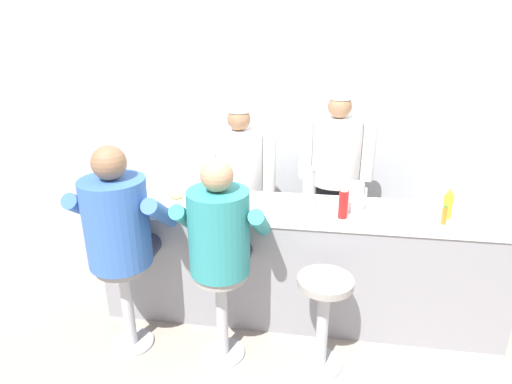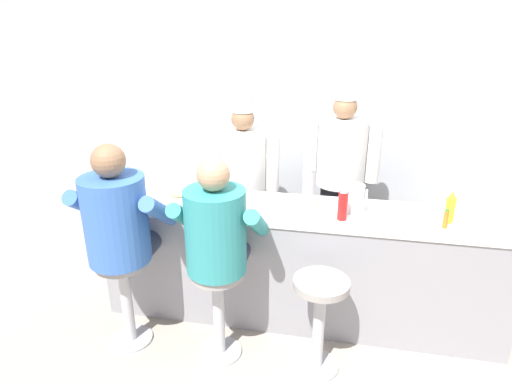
# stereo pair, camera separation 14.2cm
# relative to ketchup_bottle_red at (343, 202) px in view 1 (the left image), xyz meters

# --- Properties ---
(ground_plane) EXTENTS (20.00, 20.00, 0.00)m
(ground_plane) POSITION_rel_ketchup_bottle_red_xyz_m (-0.30, -0.16, -1.08)
(ground_plane) COLOR #9E9384
(wall_back) EXTENTS (10.00, 0.06, 2.70)m
(wall_back) POSITION_rel_ketchup_bottle_red_xyz_m (-0.30, 1.60, 0.27)
(wall_back) COLOR #B2B7BC
(wall_back) RESTS_ON ground_plane
(diner_counter) EXTENTS (3.13, 0.59, 0.96)m
(diner_counter) POSITION_rel_ketchup_bottle_red_xyz_m (-0.30, 0.13, -0.60)
(diner_counter) COLOR gray
(diner_counter) RESTS_ON ground_plane
(ketchup_bottle_red) EXTENTS (0.07, 0.07, 0.26)m
(ketchup_bottle_red) POSITION_rel_ketchup_bottle_red_xyz_m (0.00, 0.00, 0.00)
(ketchup_bottle_red) COLOR red
(ketchup_bottle_red) RESTS_ON diner_counter
(mustard_bottle_yellow) EXTENTS (0.06, 0.06, 0.23)m
(mustard_bottle_yellow) POSITION_rel_ketchup_bottle_red_xyz_m (0.73, 0.10, -0.02)
(mustard_bottle_yellow) COLOR yellow
(mustard_bottle_yellow) RESTS_ON diner_counter
(hot_sauce_bottle_orange) EXTENTS (0.03, 0.03, 0.14)m
(hot_sauce_bottle_orange) POSITION_rel_ketchup_bottle_red_xyz_m (0.69, -0.00, -0.06)
(hot_sauce_bottle_orange) COLOR orange
(hot_sauce_bottle_orange) RESTS_ON diner_counter
(water_pitcher_clear) EXTENTS (0.16, 0.14, 0.21)m
(water_pitcher_clear) POSITION_rel_ketchup_bottle_red_xyz_m (0.09, 0.15, -0.02)
(water_pitcher_clear) COLOR silver
(water_pitcher_clear) RESTS_ON diner_counter
(breakfast_plate) EXTENTS (0.25, 0.25, 0.05)m
(breakfast_plate) POSITION_rel_ketchup_bottle_red_xyz_m (-1.29, 0.14, -0.11)
(breakfast_plate) COLOR white
(breakfast_plate) RESTS_ON diner_counter
(cereal_bowl) EXTENTS (0.17, 0.17, 0.06)m
(cereal_bowl) POSITION_rel_ketchup_bottle_red_xyz_m (-0.95, 0.17, -0.09)
(cereal_bowl) COLOR #B24C47
(cereal_bowl) RESTS_ON diner_counter
(coffee_mug_white) EXTENTS (0.12, 0.08, 0.08)m
(coffee_mug_white) POSITION_rel_ketchup_bottle_red_xyz_m (-1.74, -0.00, -0.08)
(coffee_mug_white) COLOR white
(coffee_mug_white) RESTS_ON diner_counter
(cup_stack_steel) EXTENTS (0.09, 0.09, 0.33)m
(cup_stack_steel) POSITION_rel_ketchup_bottle_red_xyz_m (-0.25, 0.09, 0.05)
(cup_stack_steel) COLOR #B7BABF
(cup_stack_steel) RESTS_ON diner_counter
(diner_seated_blue) EXTENTS (0.66, 0.65, 1.54)m
(diner_seated_blue) POSITION_rel_ketchup_bottle_red_xyz_m (-1.51, -0.39, -0.12)
(diner_seated_blue) COLOR #B2B5BA
(diner_seated_blue) RESTS_ON ground_plane
(diner_seated_teal) EXTENTS (0.61, 0.60, 1.49)m
(diner_seated_teal) POSITION_rel_ketchup_bottle_red_xyz_m (-0.81, -0.40, -0.14)
(diner_seated_teal) COLOR #B2B5BA
(diner_seated_teal) RESTS_ON ground_plane
(empty_stool_round) EXTENTS (0.37, 0.37, 0.71)m
(empty_stool_round) POSITION_rel_ketchup_bottle_red_xyz_m (-0.10, -0.43, -0.61)
(empty_stool_round) COLOR #B2B5BA
(empty_stool_round) RESTS_ON ground_plane
(cook_in_whites_near) EXTENTS (0.67, 0.43, 1.70)m
(cook_in_whites_near) POSITION_rel_ketchup_bottle_red_xyz_m (-0.90, 0.80, -0.14)
(cook_in_whites_near) COLOR #232328
(cook_in_whites_near) RESTS_ON ground_plane
(cook_in_whites_far) EXTENTS (0.70, 0.45, 1.80)m
(cook_in_whites_far) POSITION_rel_ketchup_bottle_red_xyz_m (-0.02, 1.09, -0.09)
(cook_in_whites_far) COLOR #232328
(cook_in_whites_far) RESTS_ON ground_plane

